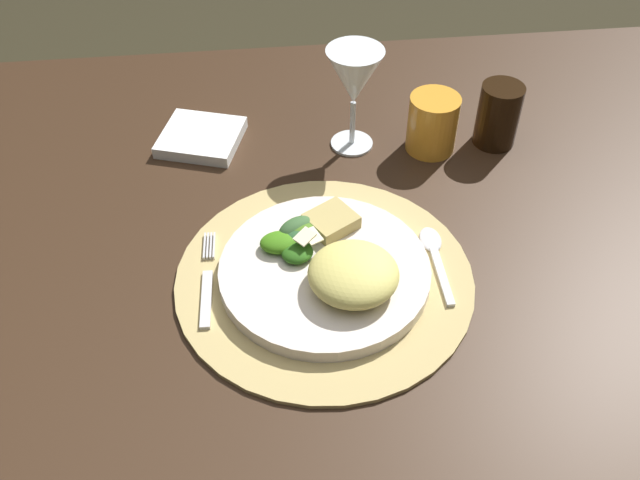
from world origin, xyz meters
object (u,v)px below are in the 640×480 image
napkin (201,137)px  dark_tumbler (498,115)px  dining_table (362,292)px  amber_tumbler (433,124)px  fork (207,283)px  dinner_plate (325,272)px  spoon (434,251)px  wine_glass (354,80)px

napkin → dark_tumbler: bearing=-6.1°
dining_table → amber_tumbler: amber_tumbler is taller
fork → dark_tumbler: dark_tumbler is taller
fork → napkin: bearing=92.0°
dinner_plate → spoon: 0.14m
spoon → napkin: bearing=137.2°
spoon → dark_tumbler: size_ratio=1.40×
fork → spoon: bearing=4.6°
napkin → dining_table: bearing=-44.7°
fork → dark_tumbler: bearing=30.2°
dining_table → napkin: napkin is taller
dinner_plate → amber_tumbler: bearing=53.1°
wine_glass → fork: bearing=-129.0°
dinner_plate → fork: bearing=178.6°
dining_table → wine_glass: 0.30m
fork → dining_table: bearing=21.4°
dining_table → napkin: size_ratio=12.00×
spoon → wine_glass: size_ratio=0.85×
spoon → dark_tumbler: bearing=57.7°
dinner_plate → wine_glass: 0.29m
spoon → amber_tumbler: amber_tumbler is taller
napkin → dark_tumbler: dark_tumbler is taller
fork → spoon: spoon is taller
spoon → wine_glass: bearing=106.2°
dark_tumbler → napkin: bearing=173.9°
fork → wine_glass: (0.21, 0.27, 0.10)m
dinner_plate → amber_tumbler: 0.31m
amber_tumbler → dark_tumbler: 0.10m
spoon → dining_table: bearing=143.2°
dining_table → dark_tumbler: (0.22, 0.17, 0.17)m
dark_tumbler → fork: bearing=-149.8°
dining_table → spoon: (0.08, -0.06, 0.13)m
dark_tumbler → wine_glass: bearing=175.7°
amber_tumbler → dinner_plate: bearing=-126.9°
spoon → amber_tumbler: size_ratio=1.55×
amber_tumbler → fork: bearing=-143.3°
napkin → amber_tumbler: size_ratio=1.32×
spoon → dinner_plate: bearing=-169.6°
wine_glass → amber_tumbler: size_ratio=1.82×
napkin → amber_tumbler: 0.34m
wine_glass → dining_table: bearing=-92.3°
fork → amber_tumbler: 0.41m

